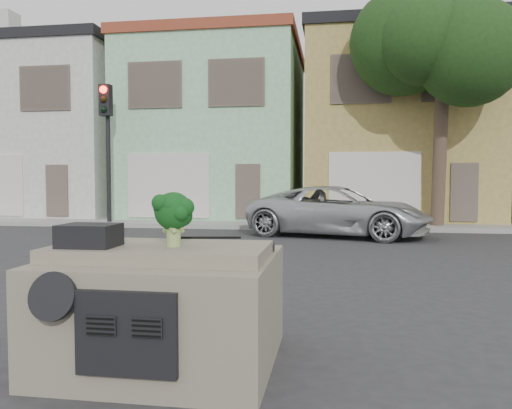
# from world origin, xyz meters

# --- Properties ---
(ground_plane) EXTENTS (120.00, 120.00, 0.00)m
(ground_plane) POSITION_xyz_m (0.00, 0.00, 0.00)
(ground_plane) COLOR #303033
(ground_plane) RESTS_ON ground
(sidewalk) EXTENTS (40.00, 3.00, 0.15)m
(sidewalk) POSITION_xyz_m (0.00, 10.50, 0.07)
(sidewalk) COLOR gray
(sidewalk) RESTS_ON ground
(townhouse_white) EXTENTS (7.20, 8.20, 7.55)m
(townhouse_white) POSITION_xyz_m (-11.00, 14.50, 3.77)
(townhouse_white) COLOR beige
(townhouse_white) RESTS_ON ground
(townhouse_mint) EXTENTS (7.20, 8.20, 7.55)m
(townhouse_mint) POSITION_xyz_m (-3.50, 14.50, 3.77)
(townhouse_mint) COLOR #98CE9D
(townhouse_mint) RESTS_ON ground
(townhouse_tan) EXTENTS (7.20, 8.20, 7.55)m
(townhouse_tan) POSITION_xyz_m (4.00, 14.50, 3.77)
(townhouse_tan) COLOR #A8914C
(townhouse_tan) RESTS_ON ground
(silver_pickup) EXTENTS (5.83, 3.77, 1.50)m
(silver_pickup) POSITION_xyz_m (1.70, 7.60, 0.00)
(silver_pickup) COLOR #B4B8BB
(silver_pickup) RESTS_ON ground
(traffic_signal) EXTENTS (0.40, 0.40, 5.10)m
(traffic_signal) POSITION_xyz_m (-6.50, 9.50, 2.55)
(traffic_signal) COLOR black
(traffic_signal) RESTS_ON ground
(tree_near) EXTENTS (4.40, 4.00, 8.50)m
(tree_near) POSITION_xyz_m (5.00, 9.80, 4.25)
(tree_near) COLOR #1A3813
(tree_near) RESTS_ON ground
(car_dashboard) EXTENTS (2.00, 1.80, 1.12)m
(car_dashboard) POSITION_xyz_m (0.00, -3.00, 0.56)
(car_dashboard) COLOR gray
(car_dashboard) RESTS_ON ground
(instrument_hump) EXTENTS (0.48, 0.38, 0.20)m
(instrument_hump) POSITION_xyz_m (-0.58, -3.35, 1.22)
(instrument_hump) COLOR black
(instrument_hump) RESTS_ON car_dashboard
(wiper_arm) EXTENTS (0.69, 0.15, 0.02)m
(wiper_arm) POSITION_xyz_m (0.28, -2.62, 1.13)
(wiper_arm) COLOR black
(wiper_arm) RESTS_ON car_dashboard
(broccoli) EXTENTS (0.55, 0.55, 0.49)m
(broccoli) POSITION_xyz_m (0.14, -3.21, 1.37)
(broccoli) COLOR #0D3610
(broccoli) RESTS_ON car_dashboard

